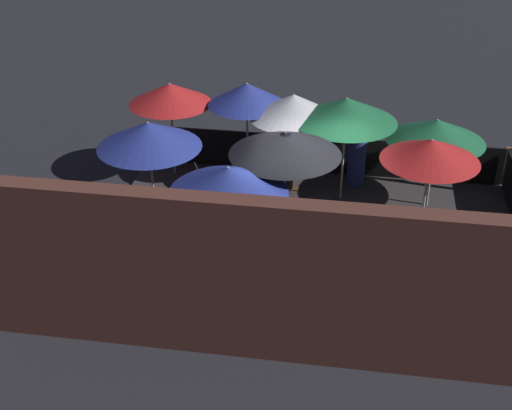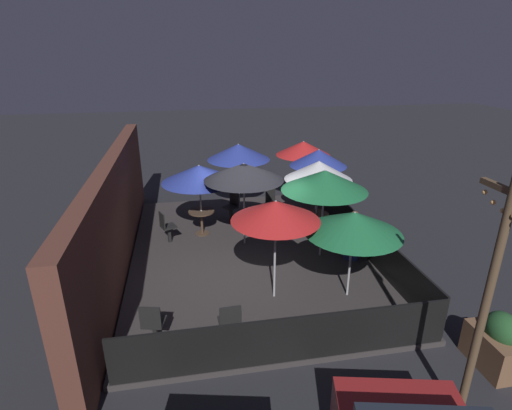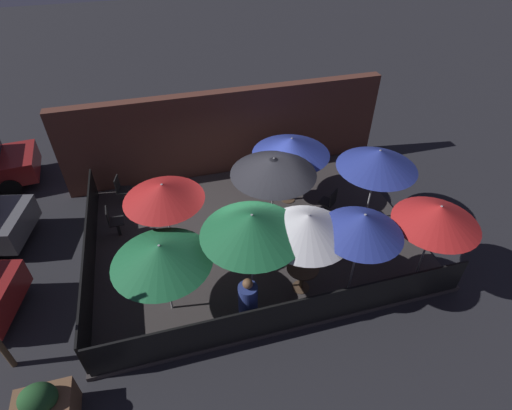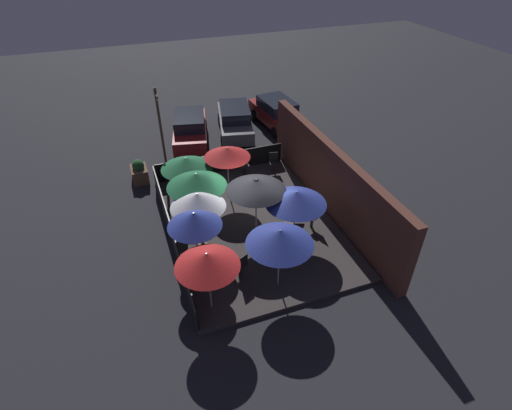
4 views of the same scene
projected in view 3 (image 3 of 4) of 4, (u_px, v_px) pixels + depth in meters
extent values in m
plane|color=#26262B|center=(254.00, 237.00, 11.37)|extent=(60.00, 60.00, 0.00)
cube|color=#383333|center=(254.00, 235.00, 11.33)|extent=(8.76, 6.39, 0.12)
cube|color=brown|center=(227.00, 133.00, 12.98)|extent=(10.36, 0.36, 2.92)
cube|color=black|center=(292.00, 315.00, 8.65)|extent=(8.56, 0.05, 0.95)
cube|color=black|center=(89.00, 251.00, 10.11)|extent=(0.05, 6.19, 0.95)
cylinder|color=#B2B2B7|center=(290.00, 171.00, 11.78)|extent=(0.05, 0.05, 2.19)
cone|color=#283893|center=(291.00, 146.00, 11.25)|extent=(2.23, 2.23, 0.51)
cylinder|color=#B2B2B7|center=(304.00, 254.00, 9.06)|extent=(0.05, 0.05, 2.37)
cone|color=silver|center=(308.00, 225.00, 8.48)|extent=(1.96, 1.96, 0.55)
cylinder|color=#B2B2B7|center=(427.00, 244.00, 9.37)|extent=(0.05, 0.05, 2.30)
cone|color=red|center=(438.00, 215.00, 8.79)|extent=(1.94, 1.94, 0.50)
cylinder|color=#B2B2B7|center=(273.00, 196.00, 10.65)|extent=(0.05, 0.05, 2.43)
cone|color=black|center=(274.00, 166.00, 10.02)|extent=(2.22, 2.22, 0.47)
cylinder|color=#B2B2B7|center=(166.00, 279.00, 8.70)|extent=(0.05, 0.05, 2.07)
cone|color=#1E6B3D|center=(161.00, 254.00, 8.20)|extent=(2.14, 2.14, 0.50)
cylinder|color=#B2B2B7|center=(372.00, 186.00, 11.06)|extent=(0.05, 0.05, 2.34)
cone|color=#283893|center=(378.00, 159.00, 10.49)|extent=(2.15, 2.15, 0.54)
cylinder|color=#B2B2B7|center=(169.00, 222.00, 9.91)|extent=(0.05, 0.05, 2.35)
cone|color=red|center=(163.00, 192.00, 9.30)|extent=(1.93, 1.93, 0.45)
cylinder|color=#B2B2B7|center=(252.00, 256.00, 8.97)|extent=(0.05, 0.05, 2.44)
cone|color=#1E6B3D|center=(252.00, 224.00, 8.37)|extent=(2.25, 2.25, 0.54)
cylinder|color=#B2B2B7|center=(356.00, 255.00, 9.00)|extent=(0.05, 0.05, 2.43)
cone|color=#283893|center=(363.00, 224.00, 8.39)|extent=(1.79, 1.79, 0.52)
cylinder|color=#4C3828|center=(288.00, 199.00, 12.48)|extent=(0.43, 0.43, 0.02)
cylinder|color=#4C3828|center=(288.00, 190.00, 12.25)|extent=(0.08, 0.08, 0.72)
cylinder|color=#4C3828|center=(289.00, 180.00, 12.01)|extent=(0.78, 0.78, 0.04)
cylinder|color=#4C3828|center=(301.00, 287.00, 9.81)|extent=(0.42, 0.42, 0.02)
cylinder|color=#4C3828|center=(302.00, 278.00, 9.59)|extent=(0.08, 0.08, 0.71)
cylinder|color=#4C3828|center=(303.00, 268.00, 9.35)|extent=(0.77, 0.77, 0.04)
cube|color=black|center=(355.00, 242.00, 10.70)|extent=(0.11, 0.11, 0.45)
cube|color=black|center=(356.00, 236.00, 10.55)|extent=(0.53, 0.53, 0.04)
cube|color=black|center=(362.00, 226.00, 10.49)|extent=(0.20, 0.37, 0.44)
cube|color=black|center=(118.00, 228.00, 11.11)|extent=(0.08, 0.08, 0.48)
cube|color=black|center=(116.00, 221.00, 10.94)|extent=(0.42, 0.42, 0.04)
cube|color=black|center=(107.00, 216.00, 10.75)|extent=(0.05, 0.40, 0.44)
cube|color=black|center=(267.00, 178.00, 12.97)|extent=(0.10, 0.10, 0.48)
cube|color=black|center=(267.00, 171.00, 12.81)|extent=(0.52, 0.52, 0.04)
cube|color=black|center=(263.00, 162.00, 12.77)|extent=(0.38, 0.18, 0.44)
cube|color=black|center=(326.00, 209.00, 11.76)|extent=(0.11, 0.11, 0.47)
cube|color=black|center=(327.00, 202.00, 11.60)|extent=(0.56, 0.56, 0.04)
cube|color=black|center=(333.00, 198.00, 11.37)|extent=(0.33, 0.28, 0.44)
cube|color=black|center=(127.00, 197.00, 12.20)|extent=(0.10, 0.10, 0.48)
cube|color=black|center=(125.00, 190.00, 12.04)|extent=(0.48, 0.48, 0.04)
cube|color=black|center=(117.00, 184.00, 11.88)|extent=(0.12, 0.40, 0.44)
cylinder|color=navy|center=(248.00, 304.00, 8.74)|extent=(0.60, 0.60, 1.15)
sphere|color=brown|center=(248.00, 284.00, 8.31)|extent=(0.23, 0.23, 0.23)
cube|color=brown|center=(47.00, 410.00, 7.34)|extent=(1.03, 0.72, 0.70)
ellipsoid|color=#235128|center=(38.00, 399.00, 7.04)|extent=(0.67, 0.53, 0.60)
cylinder|color=black|center=(11.00, 215.00, 11.61)|extent=(0.66, 0.32, 0.64)
cylinder|color=black|center=(16.00, 161.00, 13.79)|extent=(0.65, 0.23, 0.64)
cylinder|color=black|center=(11.00, 188.00, 12.62)|extent=(0.65, 0.23, 0.64)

